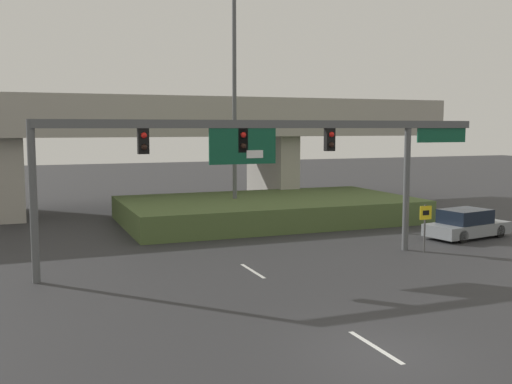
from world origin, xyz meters
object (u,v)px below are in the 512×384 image
Objects in this scene: speed_limit_sign at (425,221)px; highway_light_pole_near at (234,85)px; parked_sedan_near_right at (466,224)px; signal_gantry at (269,145)px.

highway_light_pole_near is (-4.75, 11.56, 6.53)m from speed_limit_sign.
speed_limit_sign is at bearing -162.29° from parked_sedan_near_right.
parked_sedan_near_right is at bearing -46.34° from highway_light_pole_near.
signal_gantry is at bearing -102.18° from highway_light_pole_near.
highway_light_pole_near is at bearing 77.82° from signal_gantry.
highway_light_pole_near reaches higher than signal_gantry.
highway_light_pole_near is 3.20× the size of parked_sedan_near_right.
highway_light_pole_near is (2.34, 10.83, 3.15)m from signal_gantry.
signal_gantry is 7.89m from speed_limit_sign.
speed_limit_sign is (7.09, -0.73, -3.38)m from signal_gantry.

